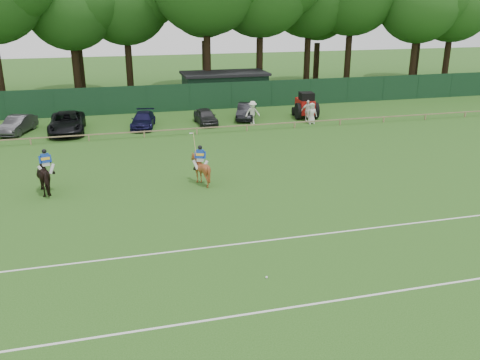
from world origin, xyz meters
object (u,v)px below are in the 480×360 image
object	(u,v)px
estate_black	(246,111)
spectator_left	(253,112)
horse_dark	(47,175)
sedan_grey	(18,125)
suv_black	(67,123)
hatch_grey	(206,116)
horse_chestnut	(201,169)
polo_ball	(267,277)
sedan_navy	(143,120)
spectator_mid	(307,111)
spectator_right	(312,113)
tractor	(305,106)
utility_shed	(225,87)

from	to	relation	value
estate_black	spectator_left	bearing A→B (deg)	-69.01
horse_dark	sedan_grey	world-z (taller)	horse_dark
suv_black	estate_black	bearing A→B (deg)	4.77
horse_dark	hatch_grey	bearing A→B (deg)	-145.90
horse_chestnut	hatch_grey	world-z (taller)	horse_chestnut
estate_black	horse_chestnut	bearing A→B (deg)	-93.66
hatch_grey	polo_ball	size ratio (longest dim) A/B	41.33
estate_black	spectator_left	distance (m)	1.94
sedan_grey	spectator_left	xyz separation A→B (m)	(18.43, -1.52, 0.27)
horse_chestnut	hatch_grey	bearing A→B (deg)	-80.78
sedan_navy	suv_black	bearing A→B (deg)	-166.96
horse_chestnut	polo_ball	bearing A→B (deg)	113.71
horse_chestnut	spectator_mid	bearing A→B (deg)	-110.15
horse_chestnut	spectator_right	distance (m)	16.86
horse_dark	estate_black	bearing A→B (deg)	-152.18
polo_ball	tractor	xyz separation A→B (m)	(11.54, 25.33, 1.02)
sedan_navy	spectator_mid	bearing A→B (deg)	5.94
spectator_right	utility_shed	bearing A→B (deg)	116.19
suv_black	spectator_mid	xyz separation A→B (m)	(19.52, -1.00, 0.12)
horse_chestnut	spectator_right	size ratio (longest dim) A/B	0.95
estate_black	horse_dark	bearing A→B (deg)	-115.22
sedan_navy	spectator_left	world-z (taller)	spectator_left
estate_black	utility_shed	size ratio (longest dim) A/B	0.49
hatch_grey	spectator_right	world-z (taller)	spectator_right
spectator_right	polo_ball	bearing A→B (deg)	-113.76
spectator_mid	spectator_right	distance (m)	0.97
tractor	horse_dark	bearing A→B (deg)	-139.75
tractor	sedan_grey	bearing A→B (deg)	-175.29
hatch_grey	polo_ball	bearing A→B (deg)	-98.45
horse_dark	suv_black	size ratio (longest dim) A/B	0.40
suv_black	spectator_left	distance (m)	14.77
hatch_grey	polo_ball	distance (m)	25.32
tractor	spectator_mid	bearing A→B (deg)	-98.41
sedan_navy	polo_ball	distance (m)	25.31
spectator_mid	sedan_navy	bearing A→B (deg)	-177.23
horse_dark	polo_ball	bearing A→B (deg)	110.03
sedan_navy	utility_shed	bearing A→B (deg)	55.95
hatch_grey	horse_dark	bearing A→B (deg)	-131.81
suv_black	horse_dark	bearing A→B (deg)	-90.84
hatch_grey	estate_black	xyz separation A→B (m)	(3.77, 0.99, 0.04)
horse_chestnut	utility_shed	xyz separation A→B (m)	(6.76, 23.16, 0.71)
horse_chestnut	polo_ball	xyz separation A→B (m)	(0.44, -10.82, -0.78)
suv_black	tractor	distance (m)	19.86
horse_dark	polo_ball	world-z (taller)	horse_dark
estate_black	spectator_left	world-z (taller)	spectator_left
spectator_mid	tractor	xyz separation A→B (m)	(0.34, 1.35, 0.16)
horse_dark	tractor	bearing A→B (deg)	-162.06
sedan_grey	hatch_grey	world-z (taller)	sedan_grey
spectator_right	polo_ball	world-z (taller)	spectator_right
sedan_grey	hatch_grey	distance (m)	14.66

